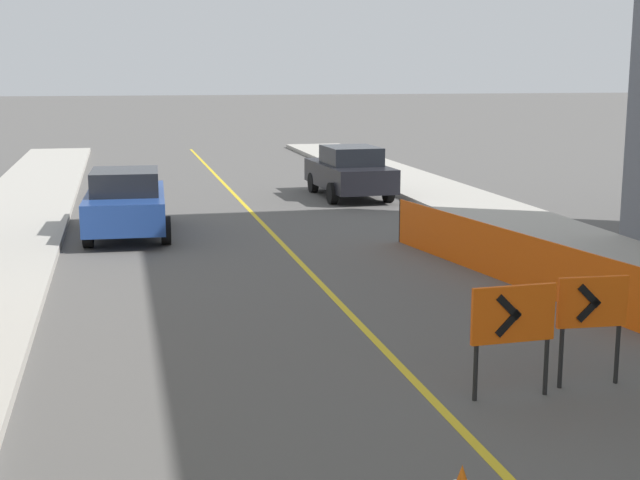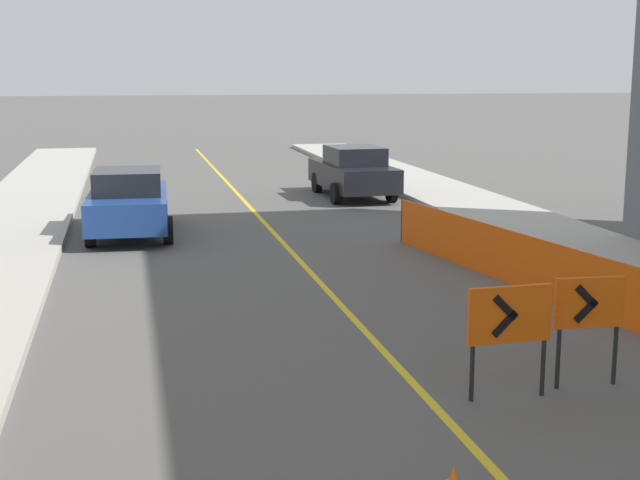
% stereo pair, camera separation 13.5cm
% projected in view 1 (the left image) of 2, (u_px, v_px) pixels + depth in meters
% --- Properties ---
extents(lane_stripe, '(0.12, 49.41, 0.01)m').
position_uv_depth(lane_stripe, '(277.00, 238.00, 20.82)').
color(lane_stripe, gold).
rests_on(lane_stripe, ground_plane).
extents(sidewalk_right, '(2.78, 49.41, 0.16)m').
position_uv_depth(sidewalk_right, '(524.00, 225.00, 22.16)').
color(sidewalk_right, '#ADA89E').
rests_on(sidewalk_right, ground_plane).
extents(arrow_barricade_primary, '(1.07, 0.12, 1.38)m').
position_uv_depth(arrow_barricade_primary, '(513.00, 319.00, 10.52)').
color(arrow_barricade_primary, '#EF560C').
rests_on(arrow_barricade_primary, ground_plane).
extents(arrow_barricade_secondary, '(0.91, 0.11, 1.39)m').
position_uv_depth(arrow_barricade_secondary, '(592.00, 308.00, 10.93)').
color(arrow_barricade_secondary, '#EF560C').
rests_on(arrow_barricade_secondary, ground_plane).
extents(safety_mesh_fence, '(1.47, 8.49, 0.99)m').
position_uv_depth(safety_mesh_fence, '(507.00, 256.00, 16.44)').
color(safety_mesh_fence, '#EF560C').
rests_on(safety_mesh_fence, ground_plane).
extents(parked_car_curb_near, '(1.98, 4.37, 1.59)m').
position_uv_depth(parked_car_curb_near, '(126.00, 202.00, 21.06)').
color(parked_car_curb_near, navy).
rests_on(parked_car_curb_near, ground_plane).
extents(parked_car_curb_mid, '(1.96, 4.36, 1.59)m').
position_uv_depth(parked_car_curb_mid, '(350.00, 172.00, 27.49)').
color(parked_car_curb_mid, black).
rests_on(parked_car_curb_mid, ground_plane).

